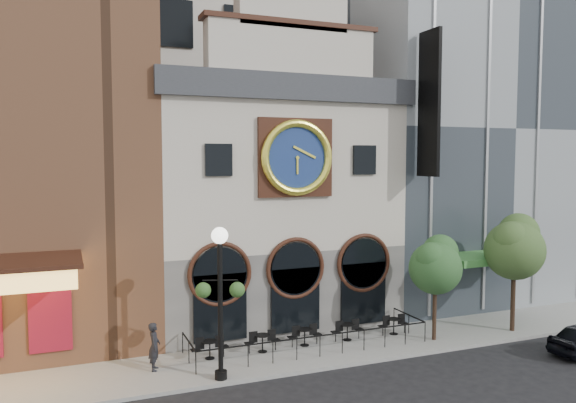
# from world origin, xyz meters

# --- Properties ---
(ground) EXTENTS (120.00, 120.00, 0.00)m
(ground) POSITION_xyz_m (0.00, 0.00, 0.00)
(ground) COLOR black
(ground) RESTS_ON ground
(sidewalk) EXTENTS (44.00, 5.00, 0.15)m
(sidewalk) POSITION_xyz_m (0.00, 2.50, 0.07)
(sidewalk) COLOR gray
(sidewalk) RESTS_ON ground
(clock_building) EXTENTS (12.60, 8.78, 18.65)m
(clock_building) POSITION_xyz_m (0.00, 7.82, 6.69)
(clock_building) COLOR #605E5B
(clock_building) RESTS_ON ground
(retail_building) EXTENTS (14.00, 14.40, 20.00)m
(retail_building) POSITION_xyz_m (12.99, 9.99, 10.14)
(retail_building) COLOR gray
(retail_building) RESTS_ON ground
(cafe_railing) EXTENTS (10.60, 2.60, 0.90)m
(cafe_railing) POSITION_xyz_m (0.00, 2.50, 0.60)
(cafe_railing) COLOR black
(cafe_railing) RESTS_ON sidewalk
(bistro_0) EXTENTS (1.58, 0.68, 0.90)m
(bistro_0) POSITION_xyz_m (-4.38, 2.69, 0.61)
(bistro_0) COLOR black
(bistro_0) RESTS_ON sidewalk
(bistro_1) EXTENTS (1.58, 0.68, 0.90)m
(bistro_1) POSITION_xyz_m (-2.06, 2.66, 0.61)
(bistro_1) COLOR black
(bistro_1) RESTS_ON sidewalk
(bistro_2) EXTENTS (1.58, 0.68, 0.90)m
(bistro_2) POSITION_xyz_m (-0.03, 2.74, 0.61)
(bistro_2) COLOR black
(bistro_2) RESTS_ON sidewalk
(bistro_3) EXTENTS (1.58, 0.68, 0.90)m
(bistro_3) POSITION_xyz_m (2.09, 2.69, 0.61)
(bistro_3) COLOR black
(bistro_3) RESTS_ON sidewalk
(bistro_4) EXTENTS (1.58, 0.68, 0.90)m
(bistro_4) POSITION_xyz_m (4.57, 2.66, 0.61)
(bistro_4) COLOR black
(bistro_4) RESTS_ON sidewalk
(pedestrian) EXTENTS (0.60, 0.78, 1.91)m
(pedestrian) POSITION_xyz_m (-6.72, 2.27, 1.10)
(pedestrian) COLOR black
(pedestrian) RESTS_ON sidewalk
(lamppost) EXTENTS (1.79, 0.99, 5.81)m
(lamppost) POSITION_xyz_m (-4.52, 0.40, 3.74)
(lamppost) COLOR black
(lamppost) RESTS_ON sidewalk
(tree_left) EXTENTS (2.51, 2.42, 4.84)m
(tree_left) POSITION_xyz_m (5.91, 1.32, 3.70)
(tree_left) COLOR #382619
(tree_left) RESTS_ON sidewalk
(tree_right) EXTENTS (2.96, 2.85, 5.70)m
(tree_right) POSITION_xyz_m (10.30, 1.05, 4.33)
(tree_right) COLOR #382619
(tree_right) RESTS_ON sidewalk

